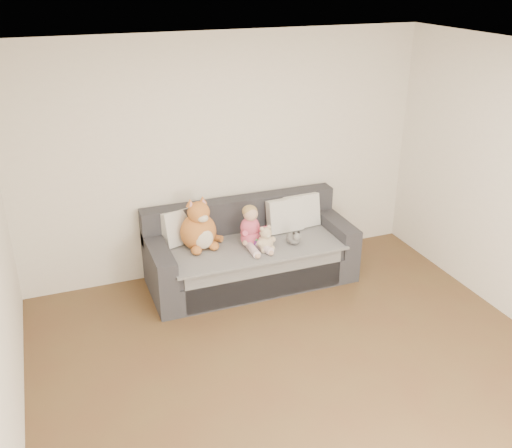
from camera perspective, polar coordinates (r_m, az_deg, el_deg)
The scene contains 10 objects.
room_shell at distance 4.38m, azimuth 5.34°, elevation -1.04°, with size 5.00×5.00×5.00m.
sofa at distance 6.21m, azimuth -0.63°, elevation -3.02°, with size 2.20×0.94×0.85m.
cushion_left at distance 6.08m, azimuth -7.56°, elevation -0.21°, with size 0.45×0.30×0.39m.
cushion_right_back at distance 6.31m, azimuth 2.91°, elevation 0.87°, with size 0.41×0.20×0.38m.
cushion_right_front at distance 6.42m, azimuth 4.59°, elevation 1.31°, with size 0.42×0.22×0.38m.
toddler at distance 5.94m, azimuth -0.44°, elevation -0.57°, with size 0.32×0.46×0.45m.
plush_cat at distance 5.94m, azimuth -5.71°, elevation -0.48°, with size 0.47×0.43×0.58m.
teddy_bear at distance 5.89m, azimuth 0.98°, elevation -1.64°, with size 0.22×0.17×0.28m.
plush_cow at distance 6.05m, azimuth 3.81°, elevation -1.40°, with size 0.14×0.21×0.17m.
sippy_cup at distance 5.98m, azimuth 0.01°, elevation -1.84°, with size 0.10×0.07×0.10m.
Camera 1 is at (-1.79, -3.11, 3.18)m, focal length 40.00 mm.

